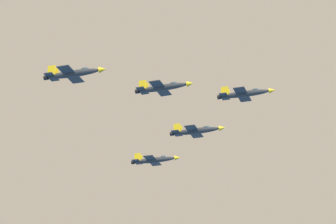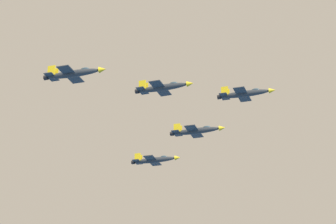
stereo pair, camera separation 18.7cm
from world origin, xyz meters
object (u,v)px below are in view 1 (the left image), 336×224
object	(u,v)px
jet_left_wingman	(196,131)
jet_right_outer	(73,73)
jet_left_outer	(155,160)
jet_right_wingman	(163,87)
jet_lead	(245,94)

from	to	relation	value
jet_left_wingman	jet_right_outer	world-z (taller)	jet_left_wingman
jet_left_wingman	jet_left_outer	size ratio (longest dim) A/B	1.03
jet_right_wingman	jet_right_outer	world-z (taller)	jet_right_wingman
jet_left_wingman	jet_right_wingman	xyz separation A→B (m)	(29.18, -5.98, 0.30)
jet_lead	jet_left_outer	distance (m)	46.19
jet_left_wingman	jet_right_outer	size ratio (longest dim) A/B	1.00
jet_right_wingman	jet_right_outer	size ratio (longest dim) A/B	0.95
jet_right_outer	jet_right_wingman	bearing A→B (deg)	39.87
jet_left_wingman	jet_right_wingman	size ratio (longest dim) A/B	1.05
jet_right_wingman	jet_left_outer	bearing A→B (deg)	112.48
jet_left_wingman	jet_left_outer	world-z (taller)	jet_left_wingman
jet_lead	jet_right_wingman	distance (m)	23.11
jet_left_wingman	jet_right_outer	xyz separation A→B (m)	(40.26, -26.13, -0.08)
jet_right_wingman	jet_left_wingman	bearing A→B (deg)	91.07
jet_right_wingman	jet_left_outer	xyz separation A→B (m)	(-47.29, -8.20, -2.00)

